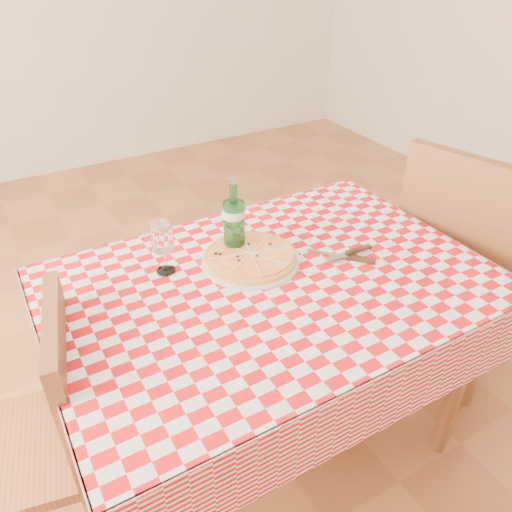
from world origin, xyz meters
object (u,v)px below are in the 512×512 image
Objects in this scene: water_bottle at (234,217)px; wine_glass at (163,248)px; dining_table at (271,306)px; pizza_plate at (251,256)px; chair_far at (43,426)px; chair_near at (463,256)px.

water_bottle is 1.54× the size of wine_glass.
pizza_plate reaches higher than dining_table.
chair_near is at bearing -171.27° from chair_far.
pizza_plate is at bearing 155.53° from chair_near.
chair_near is (0.84, -0.03, -0.08)m from dining_table.
water_bottle is (-0.02, 0.08, 0.11)m from pizza_plate.
chair_near is 3.31× the size of pizza_plate.
chair_near reaches higher than chair_far.
water_bottle reaches higher than pizza_plate.
dining_table is at bearing -172.12° from chair_far.
dining_table is 0.85m from chair_near.
wine_glass is (-1.10, 0.23, 0.26)m from chair_near.
wine_glass is at bearing -149.05° from chair_far.
chair_near is at bearing -12.00° from wine_glass.
chair_far is (-1.55, 0.07, -0.09)m from chair_near.
chair_far is 0.80m from water_bottle.
chair_far is at bearing -167.38° from water_bottle.
chair_near is 3.98× the size of water_bottle.
wine_glass reaches higher than pizza_plate.
pizza_plate is at bearing -162.38° from chair_far.
dining_table is 3.90× the size of pizza_plate.
chair_near is 1.18× the size of chair_far.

